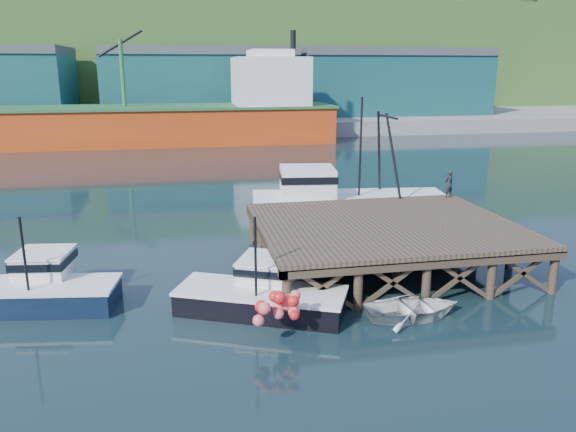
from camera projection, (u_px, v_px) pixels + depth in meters
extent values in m
plane|color=black|center=(271.00, 273.00, 26.04)|extent=(300.00, 300.00, 0.00)
cube|color=brown|center=(385.00, 225.00, 26.57)|extent=(12.00, 10.00, 0.25)
cube|color=#473828|center=(429.00, 264.00, 22.03)|extent=(12.00, 0.30, 0.35)
cylinder|color=#473828|center=(286.00, 296.00, 21.34)|extent=(0.36, 0.36, 2.60)
cylinder|color=#473828|center=(553.00, 275.00, 23.49)|extent=(0.36, 0.36, 2.60)
cylinder|color=#473828|center=(253.00, 229.00, 30.26)|extent=(0.36, 0.36, 2.60)
cylinder|color=#473828|center=(448.00, 218.00, 32.41)|extent=(0.36, 0.36, 2.60)
cube|color=gray|center=(200.00, 119.00, 92.15)|extent=(160.00, 40.00, 2.00)
cube|color=#1B5459|center=(200.00, 86.00, 86.01)|extent=(28.00, 16.00, 9.00)
cube|color=#1B5459|center=(386.00, 85.00, 91.66)|extent=(30.00, 16.00, 9.00)
cube|color=#C54012|center=(109.00, 127.00, 68.73)|extent=(55.00, 9.50, 4.40)
cube|color=#26592D|center=(108.00, 108.00, 68.14)|extent=(55.50, 10.00, 0.30)
cube|color=silver|center=(270.00, 82.00, 71.14)|extent=(9.00, 9.00, 6.00)
cube|color=silver|center=(270.00, 55.00, 70.30)|extent=(5.00, 7.00, 1.20)
cylinder|color=black|center=(293.00, 41.00, 70.43)|extent=(0.70, 0.70, 2.50)
cube|color=#2D511E|center=(192.00, 59.00, 118.04)|extent=(220.00, 50.00, 22.00)
cube|color=#0E1C33|center=(36.00, 297.00, 22.05)|extent=(6.40, 3.10, 0.95)
cube|color=silver|center=(35.00, 285.00, 21.93)|extent=(6.53, 3.16, 0.13)
cube|color=silver|center=(44.00, 265.00, 22.88)|extent=(2.27, 2.27, 0.95)
cube|color=black|center=(44.00, 260.00, 22.82)|extent=(2.40, 2.40, 0.32)
cylinder|color=black|center=(24.00, 255.00, 20.96)|extent=(0.10, 0.10, 2.97)
cube|color=black|center=(261.00, 302.00, 21.71)|extent=(6.79, 4.78, 0.88)
cube|color=silver|center=(261.00, 291.00, 21.59)|extent=(6.93, 4.87, 0.12)
cube|color=silver|center=(268.00, 270.00, 22.57)|extent=(2.81, 2.81, 0.88)
cube|color=black|center=(268.00, 266.00, 22.52)|extent=(2.96, 2.96, 0.29)
cylinder|color=black|center=(256.00, 258.00, 20.59)|extent=(0.10, 0.10, 3.14)
sphere|color=#F95B5D|center=(267.00, 317.00, 18.91)|extent=(0.41, 0.41, 0.41)
sphere|color=#F95B5D|center=(292.00, 307.00, 19.21)|extent=(0.41, 0.41, 0.41)
sphere|color=red|center=(283.00, 309.00, 18.62)|extent=(0.41, 0.41, 0.41)
cube|color=beige|center=(350.00, 213.00, 33.07)|extent=(11.61, 5.28, 1.83)
cube|color=silver|center=(351.00, 197.00, 32.82)|extent=(11.84, 5.51, 0.15)
cube|color=silver|center=(308.00, 184.00, 32.12)|extent=(3.40, 3.22, 1.83)
cube|color=black|center=(308.00, 177.00, 32.02)|extent=(3.51, 3.34, 0.41)
cylinder|color=black|center=(360.00, 151.00, 32.23)|extent=(0.12, 0.12, 6.11)
imported|color=silver|center=(413.00, 308.00, 21.29)|extent=(3.73, 2.68, 0.77)
imported|color=black|center=(449.00, 184.00, 31.53)|extent=(0.64, 0.51, 1.54)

